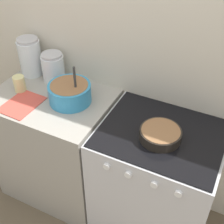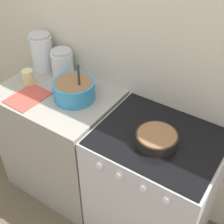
{
  "view_description": "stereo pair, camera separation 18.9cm",
  "coord_description": "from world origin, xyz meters",
  "px_view_note": "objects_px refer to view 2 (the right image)",
  "views": [
    {
      "loc": [
        0.72,
        -1.03,
        2.16
      ],
      "look_at": [
        0.07,
        0.29,
        0.97
      ],
      "focal_mm": 50.0,
      "sensor_mm": 36.0,
      "label": 1
    },
    {
      "loc": [
        0.88,
        -0.93,
        2.16
      ],
      "look_at": [
        0.07,
        0.29,
        0.97
      ],
      "focal_mm": 50.0,
      "sensor_mm": 36.0,
      "label": 2
    }
  ],
  "objects_px": {
    "storage_jar_middle": "(63,65)",
    "tin_can": "(28,78)",
    "mixing_bowl": "(74,89)",
    "stove": "(153,187)",
    "baking_pan": "(157,138)",
    "storage_jar_left": "(42,54)"
  },
  "relations": [
    {
      "from": "stove",
      "to": "baking_pan",
      "type": "bearing_deg",
      "value": -84.42
    },
    {
      "from": "mixing_bowl",
      "to": "storage_jar_left",
      "type": "height_order",
      "value": "storage_jar_left"
    },
    {
      "from": "tin_can",
      "to": "stove",
      "type": "bearing_deg",
      "value": 1.36
    },
    {
      "from": "storage_jar_middle",
      "to": "tin_can",
      "type": "height_order",
      "value": "storage_jar_middle"
    },
    {
      "from": "storage_jar_middle",
      "to": "tin_can",
      "type": "distance_m",
      "value": 0.26
    },
    {
      "from": "baking_pan",
      "to": "storage_jar_left",
      "type": "relative_size",
      "value": 0.86
    },
    {
      "from": "mixing_bowl",
      "to": "storage_jar_left",
      "type": "relative_size",
      "value": 1.0
    },
    {
      "from": "mixing_bowl",
      "to": "tin_can",
      "type": "bearing_deg",
      "value": -171.97
    },
    {
      "from": "baking_pan",
      "to": "storage_jar_middle",
      "type": "bearing_deg",
      "value": 164.36
    },
    {
      "from": "stove",
      "to": "mixing_bowl",
      "type": "distance_m",
      "value": 0.84
    },
    {
      "from": "storage_jar_left",
      "to": "storage_jar_middle",
      "type": "height_order",
      "value": "storage_jar_left"
    },
    {
      "from": "stove",
      "to": "baking_pan",
      "type": "height_order",
      "value": "baking_pan"
    },
    {
      "from": "stove",
      "to": "baking_pan",
      "type": "xyz_separation_m",
      "value": [
        0.0,
        -0.05,
        0.49
      ]
    },
    {
      "from": "stove",
      "to": "mixing_bowl",
      "type": "xyz_separation_m",
      "value": [
        -0.65,
        0.03,
        0.53
      ]
    },
    {
      "from": "mixing_bowl",
      "to": "storage_jar_middle",
      "type": "relative_size",
      "value": 1.35
    },
    {
      "from": "storage_jar_middle",
      "to": "stove",
      "type": "bearing_deg",
      "value": -12.7
    },
    {
      "from": "tin_can",
      "to": "storage_jar_middle",
      "type": "bearing_deg",
      "value": 60.82
    },
    {
      "from": "stove",
      "to": "storage_jar_middle",
      "type": "height_order",
      "value": "storage_jar_middle"
    },
    {
      "from": "stove",
      "to": "mixing_bowl",
      "type": "bearing_deg",
      "value": 177.49
    },
    {
      "from": "storage_jar_left",
      "to": "stove",
      "type": "bearing_deg",
      "value": -10.49
    },
    {
      "from": "mixing_bowl",
      "to": "baking_pan",
      "type": "bearing_deg",
      "value": -6.86
    },
    {
      "from": "stove",
      "to": "storage_jar_middle",
      "type": "bearing_deg",
      "value": 167.3
    }
  ]
}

